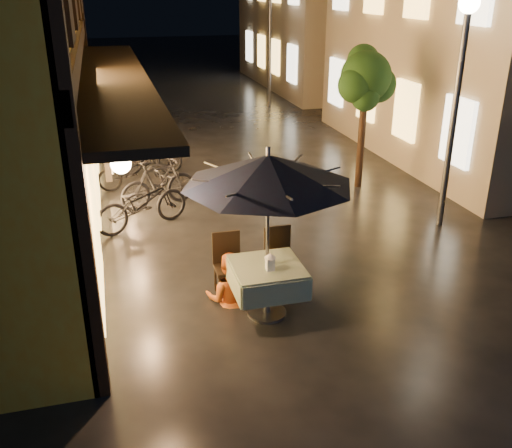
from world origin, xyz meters
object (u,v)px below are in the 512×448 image
object	(u,v)px
cafe_table	(267,277)
person_yellow	(282,252)
streetlamp_near	(460,72)
patio_umbrella	(268,170)
person_orange	(229,254)
table_lantern	(270,261)
bicycle_0	(142,203)

from	to	relation	value
cafe_table	person_yellow	distance (m)	0.65
streetlamp_near	cafe_table	distance (m)	5.28
patio_umbrella	person_yellow	bearing A→B (deg)	53.45
cafe_table	patio_umbrella	bearing A→B (deg)	36.87
streetlamp_near	patio_umbrella	size ratio (longest dim) A/B	1.72
streetlamp_near	patio_umbrella	bearing A→B (deg)	-151.39
patio_umbrella	person_yellow	xyz separation A→B (m)	(0.38, 0.51, -1.46)
streetlamp_near	person_orange	distance (m)	5.37
table_lantern	bicycle_0	world-z (taller)	table_lantern
patio_umbrella	person_orange	size ratio (longest dim) A/B	1.63
bicycle_0	cafe_table	bearing A→B (deg)	177.93
table_lantern	bicycle_0	xyz separation A→B (m)	(-1.45, 3.75, -0.42)
patio_umbrella	person_yellow	size ratio (longest dim) A/B	1.79
streetlamp_near	person_yellow	world-z (taller)	streetlamp_near
patio_umbrella	person_yellow	world-z (taller)	patio_umbrella
patio_umbrella	bicycle_0	size ratio (longest dim) A/B	1.29
patio_umbrella	person_orange	distance (m)	1.55
cafe_table	person_orange	distance (m)	0.70
person_orange	bicycle_0	distance (m)	3.26
streetlamp_near	person_orange	world-z (taller)	streetlamp_near
cafe_table	table_lantern	world-z (taller)	table_lantern
patio_umbrella	person_orange	world-z (taller)	patio_umbrella
patio_umbrella	bicycle_0	distance (m)	4.22
cafe_table	bicycle_0	xyz separation A→B (m)	(-1.45, 3.61, -0.09)
person_orange	person_yellow	size ratio (longest dim) A/B	1.10
person_orange	person_yellow	bearing A→B (deg)	-161.93
person_orange	person_yellow	world-z (taller)	person_orange
streetlamp_near	patio_umbrella	xyz separation A→B (m)	(-4.16, -2.27, -0.77)
bicycle_0	person_yellow	bearing A→B (deg)	-173.37
person_orange	bicycle_0	world-z (taller)	person_orange
table_lantern	bicycle_0	bearing A→B (deg)	111.14
table_lantern	streetlamp_near	bearing A→B (deg)	30.07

